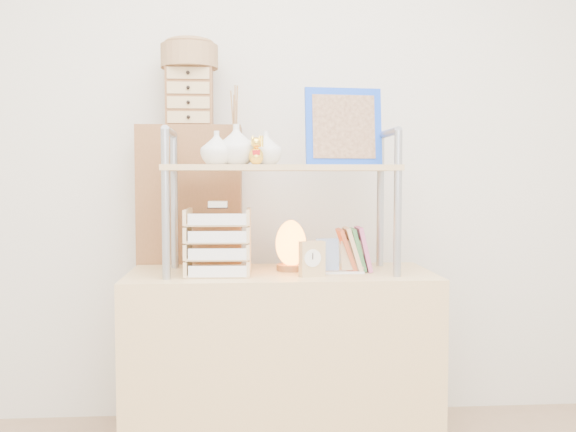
% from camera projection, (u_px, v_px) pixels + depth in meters
% --- Properties ---
extents(desk, '(1.20, 0.50, 0.75)m').
position_uv_depth(desk, '(281.00, 365.00, 2.56)').
color(desk, tan).
rests_on(desk, ground).
extents(cabinet, '(0.46, 0.25, 1.35)m').
position_uv_depth(cabinet, '(192.00, 277.00, 2.88)').
color(cabinet, brown).
rests_on(cabinet, ground).
extents(hutch, '(0.90, 0.34, 0.74)m').
position_uv_depth(hutch, '(276.00, 163.00, 2.52)').
color(hutch, '#9398A1').
rests_on(hutch, desk).
extents(letter_tray, '(0.24, 0.23, 0.28)m').
position_uv_depth(letter_tray, '(218.00, 246.00, 2.45)').
color(letter_tray, tan).
rests_on(letter_tray, desk).
extents(salt_lamp, '(0.13, 0.13, 0.20)m').
position_uv_depth(salt_lamp, '(291.00, 245.00, 2.57)').
color(salt_lamp, brown).
rests_on(salt_lamp, desk).
extents(desk_clock, '(0.10, 0.06, 0.13)m').
position_uv_depth(desk_clock, '(312.00, 259.00, 2.42)').
color(desk_clock, tan).
rests_on(desk_clock, desk).
extents(postcard_stand, '(0.19, 0.06, 0.14)m').
position_uv_depth(postcard_stand, '(339.00, 263.00, 2.51)').
color(postcard_stand, white).
rests_on(postcard_stand, desk).
extents(drawer_chest, '(0.20, 0.16, 0.25)m').
position_uv_depth(drawer_chest, '(190.00, 97.00, 2.81)').
color(drawer_chest, brown).
rests_on(drawer_chest, cabinet).
extents(woven_basket, '(0.25, 0.25, 0.10)m').
position_uv_depth(woven_basket, '(189.00, 57.00, 2.80)').
color(woven_basket, olive).
rests_on(woven_basket, drawer_chest).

